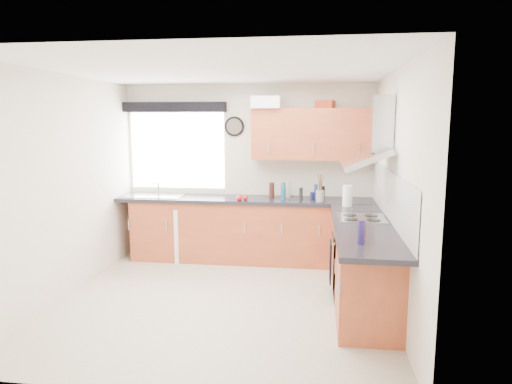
# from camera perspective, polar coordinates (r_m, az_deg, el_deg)

# --- Properties ---
(ground_plane) EXTENTS (3.60, 3.60, 0.00)m
(ground_plane) POSITION_cam_1_polar(r_m,az_deg,el_deg) (5.24, -4.06, -13.37)
(ground_plane) COLOR beige
(ceiling) EXTENTS (3.60, 3.60, 0.02)m
(ceiling) POSITION_cam_1_polar(r_m,az_deg,el_deg) (4.88, -4.40, 14.96)
(ceiling) COLOR white
(ceiling) RESTS_ON wall_back
(wall_back) EXTENTS (3.60, 0.02, 2.50)m
(wall_back) POSITION_cam_1_polar(r_m,az_deg,el_deg) (6.66, -1.04, 2.57)
(wall_back) COLOR silver
(wall_back) RESTS_ON ground_plane
(wall_front) EXTENTS (3.60, 0.02, 2.50)m
(wall_front) POSITION_cam_1_polar(r_m,az_deg,el_deg) (3.19, -10.88, -4.50)
(wall_front) COLOR silver
(wall_front) RESTS_ON ground_plane
(wall_left) EXTENTS (0.02, 3.60, 2.50)m
(wall_left) POSITION_cam_1_polar(r_m,az_deg,el_deg) (5.56, -22.70, 0.63)
(wall_left) COLOR silver
(wall_left) RESTS_ON ground_plane
(wall_right) EXTENTS (0.02, 3.60, 2.50)m
(wall_right) POSITION_cam_1_polar(r_m,az_deg,el_deg) (4.87, 17.00, -0.15)
(wall_right) COLOR silver
(wall_right) RESTS_ON ground_plane
(window) EXTENTS (1.40, 0.02, 1.10)m
(window) POSITION_cam_1_polar(r_m,az_deg,el_deg) (6.86, -9.80, 5.14)
(window) COLOR white
(window) RESTS_ON wall_back
(window_blind) EXTENTS (1.50, 0.18, 0.14)m
(window_blind) POSITION_cam_1_polar(r_m,az_deg,el_deg) (6.77, -10.17, 10.42)
(window_blind) COLOR black
(window_blind) RESTS_ON wall_back
(splashback) EXTENTS (0.01, 3.00, 0.54)m
(splashback) POSITION_cam_1_polar(r_m,az_deg,el_deg) (5.17, 16.33, -0.40)
(splashback) COLOR white
(splashback) RESTS_ON wall_right
(base_cab_back) EXTENTS (3.00, 0.58, 0.86)m
(base_cab_back) POSITION_cam_1_polar(r_m,az_deg,el_deg) (6.54, -2.28, -4.86)
(base_cab_back) COLOR #A04526
(base_cab_back) RESTS_ON ground_plane
(base_cab_corner) EXTENTS (0.60, 0.60, 0.86)m
(base_cab_corner) POSITION_cam_1_polar(r_m,az_deg,el_deg) (6.45, 11.91, -5.23)
(base_cab_corner) COLOR #A04526
(base_cab_corner) RESTS_ON ground_plane
(base_cab_right) EXTENTS (0.58, 2.10, 0.86)m
(base_cab_right) POSITION_cam_1_polar(r_m,az_deg,el_deg) (5.16, 13.10, -8.86)
(base_cab_right) COLOR #A04526
(base_cab_right) RESTS_ON ground_plane
(worktop_back) EXTENTS (3.60, 0.62, 0.05)m
(worktop_back) POSITION_cam_1_polar(r_m,az_deg,el_deg) (6.42, -1.44, -0.97)
(worktop_back) COLOR black
(worktop_back) RESTS_ON base_cab_back
(worktop_right) EXTENTS (0.62, 2.42, 0.05)m
(worktop_right) POSITION_cam_1_polar(r_m,az_deg,el_deg) (4.89, 13.34, -4.31)
(worktop_right) COLOR black
(worktop_right) RESTS_ON base_cab_right
(sink) EXTENTS (0.84, 0.46, 0.10)m
(sink) POSITION_cam_1_polar(r_m,az_deg,el_deg) (6.74, -12.67, -0.14)
(sink) COLOR #ACB1BB
(sink) RESTS_ON worktop_back
(oven) EXTENTS (0.56, 0.58, 0.85)m
(oven) POSITION_cam_1_polar(r_m,az_deg,el_deg) (5.30, 12.84, -8.42)
(oven) COLOR black
(oven) RESTS_ON ground_plane
(hob_plate) EXTENTS (0.52, 0.52, 0.01)m
(hob_plate) POSITION_cam_1_polar(r_m,az_deg,el_deg) (5.18, 13.03, -3.21)
(hob_plate) COLOR #ACB1BB
(hob_plate) RESTS_ON worktop_right
(extractor_hood) EXTENTS (0.52, 0.78, 0.66)m
(extractor_hood) POSITION_cam_1_polar(r_m,az_deg,el_deg) (5.08, 14.49, 6.22)
(extractor_hood) COLOR #ACB1BB
(extractor_hood) RESTS_ON wall_right
(upper_cabinets) EXTENTS (1.70, 0.35, 0.70)m
(upper_cabinets) POSITION_cam_1_polar(r_m,az_deg,el_deg) (6.37, 7.24, 7.17)
(upper_cabinets) COLOR #A04526
(upper_cabinets) RESTS_ON wall_back
(washing_machine) EXTENTS (0.64, 0.63, 0.77)m
(washing_machine) POSITION_cam_1_polar(r_m,az_deg,el_deg) (6.70, -7.91, -5.01)
(washing_machine) COLOR white
(washing_machine) RESTS_ON ground_plane
(wall_clock) EXTENTS (0.28, 0.04, 0.28)m
(wall_clock) POSITION_cam_1_polar(r_m,az_deg,el_deg) (6.61, -2.75, 8.19)
(wall_clock) COLOR black
(wall_clock) RESTS_ON wall_back
(casserole) EXTENTS (0.40, 0.29, 0.16)m
(casserole) POSITION_cam_1_polar(r_m,az_deg,el_deg) (6.31, 1.29, 11.14)
(casserole) COLOR white
(casserole) RESTS_ON upper_cabinets
(storage_box) EXTENTS (0.28, 0.25, 0.11)m
(storage_box) POSITION_cam_1_polar(r_m,az_deg,el_deg) (6.43, 8.64, 10.76)
(storage_box) COLOR #B1361B
(storage_box) RESTS_ON upper_cabinets
(utensil_pot) EXTENTS (0.12, 0.12, 0.15)m
(utensil_pot) POSITION_cam_1_polar(r_m,az_deg,el_deg) (6.17, 8.01, -0.49)
(utensil_pot) COLOR gray
(utensil_pot) RESTS_ON worktop_back
(kitchen_roll) EXTENTS (0.14, 0.14, 0.27)m
(kitchen_roll) POSITION_cam_1_polar(r_m,az_deg,el_deg) (5.88, 11.36, -0.48)
(kitchen_roll) COLOR white
(kitchen_roll) RESTS_ON worktop_right
(tomato_cluster) EXTENTS (0.15, 0.15, 0.07)m
(tomato_cluster) POSITION_cam_1_polar(r_m,az_deg,el_deg) (6.21, -1.83, -0.74)
(tomato_cluster) COLOR red
(tomato_cluster) RESTS_ON worktop_back
(jar_0) EXTENTS (0.07, 0.07, 0.22)m
(jar_0) POSITION_cam_1_polar(r_m,az_deg,el_deg) (6.36, 1.98, 0.19)
(jar_0) COLOR #361613
(jar_0) RESTS_ON worktop_back
(jar_1) EXTENTS (0.05, 0.05, 0.20)m
(jar_1) POSITION_cam_1_polar(r_m,az_deg,el_deg) (6.36, 7.48, 0.03)
(jar_1) COLOR navy
(jar_1) RESTS_ON worktop_back
(jar_2) EXTENTS (0.05, 0.05, 0.10)m
(jar_2) POSITION_cam_1_polar(r_m,az_deg,el_deg) (6.35, 7.03, -0.46)
(jar_2) COLOR #1E1549
(jar_2) RESTS_ON worktop_back
(jar_3) EXTENTS (0.05, 0.05, 0.17)m
(jar_3) POSITION_cam_1_polar(r_m,az_deg,el_deg) (6.29, 5.65, -0.21)
(jar_3) COLOR black
(jar_3) RESTS_ON worktop_back
(jar_4) EXTENTS (0.06, 0.06, 0.23)m
(jar_4) POSITION_cam_1_polar(r_m,az_deg,el_deg) (6.42, 4.03, 0.28)
(jar_4) COLOR #B0A996
(jar_4) RESTS_ON worktop_back
(jar_5) EXTENTS (0.07, 0.07, 0.11)m
(jar_5) POSITION_cam_1_polar(r_m,az_deg,el_deg) (6.51, 3.89, -0.13)
(jar_5) COLOR #26561E
(jar_5) RESTS_ON worktop_back
(jar_6) EXTENTS (0.07, 0.07, 0.24)m
(jar_6) POSITION_cam_1_polar(r_m,az_deg,el_deg) (6.29, 3.40, 0.13)
(jar_6) COLOR #195678
(jar_6) RESTS_ON worktop_back
(jar_7) EXTENTS (0.05, 0.05, 0.19)m
(jar_7) POSITION_cam_1_polar(r_m,az_deg,el_deg) (6.27, 8.35, -0.16)
(jar_7) COLOR black
(jar_7) RESTS_ON worktop_back
(bottle_0) EXTENTS (0.06, 0.06, 0.21)m
(bottle_0) POSITION_cam_1_polar(r_m,az_deg,el_deg) (4.11, 12.99, -4.91)
(bottle_0) COLOR navy
(bottle_0) RESTS_ON worktop_right
(bottle_1) EXTENTS (0.06, 0.06, 0.18)m
(bottle_1) POSITION_cam_1_polar(r_m,az_deg,el_deg) (4.24, 13.13, -4.69)
(bottle_1) COLOR #4F1410
(bottle_1) RESTS_ON worktop_right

